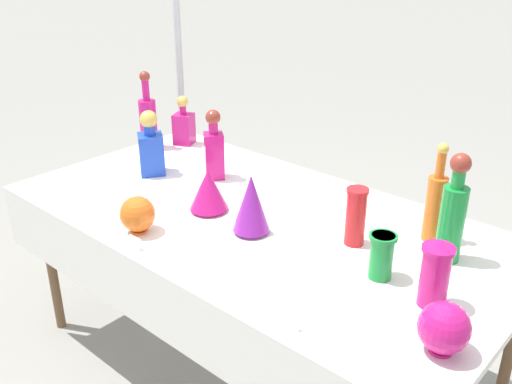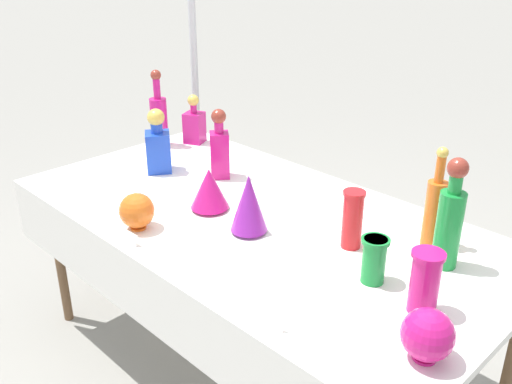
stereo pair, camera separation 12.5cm
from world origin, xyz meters
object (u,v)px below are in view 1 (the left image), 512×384
(canopy_pole, at_px, (180,77))
(fluted_vase_1, at_px, (208,190))
(square_decanter_2, at_px, (184,125))
(round_bowl_1, at_px, (444,328))
(tall_bottle_0, at_px, (453,214))
(tall_bottle_2, at_px, (435,203))
(cardboard_box_behind_left, at_px, (341,249))
(tall_bottle_1, at_px, (148,119))
(slender_vase_2, at_px, (356,215))
(slender_vase_0, at_px, (435,274))
(fluted_vase_0, at_px, (251,203))
(square_decanter_0, at_px, (151,147))
(slender_vase_1, at_px, (382,254))
(round_bowl_0, at_px, (137,214))
(square_decanter_1, at_px, (214,148))

(canopy_pole, bearing_deg, fluted_vase_1, -37.14)
(square_decanter_2, bearing_deg, round_bowl_1, -20.64)
(tall_bottle_0, relative_size, tall_bottle_2, 1.04)
(tall_bottle_2, xyz_separation_m, cardboard_box_behind_left, (-0.77, 0.65, -0.77))
(tall_bottle_0, distance_m, cardboard_box_behind_left, 1.40)
(tall_bottle_1, xyz_separation_m, tall_bottle_2, (1.54, 0.05, -0.01))
(slender_vase_2, xyz_separation_m, canopy_pole, (-1.67, 0.67, 0.12))
(slender_vase_0, bearing_deg, fluted_vase_0, -178.30)
(square_decanter_0, distance_m, canopy_pole, 0.96)
(square_decanter_2, distance_m, round_bowl_1, 1.86)
(square_decanter_0, bearing_deg, cardboard_box_behind_left, 62.84)
(square_decanter_0, relative_size, cardboard_box_behind_left, 0.63)
(tall_bottle_2, relative_size, square_decanter_0, 1.23)
(square_decanter_2, height_order, fluted_vase_1, square_decanter_2)
(slender_vase_2, xyz_separation_m, round_bowl_1, (0.49, -0.34, -0.04))
(fluted_vase_1, distance_m, cardboard_box_behind_left, 1.24)
(slender_vase_1, relative_size, cardboard_box_behind_left, 0.32)
(slender_vase_1, distance_m, round_bowl_1, 0.37)
(fluted_vase_0, xyz_separation_m, round_bowl_1, (0.82, -0.16, -0.04))
(tall_bottle_2, height_order, cardboard_box_behind_left, tall_bottle_2)
(slender_vase_1, distance_m, round_bowl_0, 0.89)
(square_decanter_0, bearing_deg, slender_vase_1, -3.43)
(tall_bottle_1, height_order, round_bowl_0, tall_bottle_1)
(tall_bottle_2, bearing_deg, round_bowl_1, -61.68)
(square_decanter_1, height_order, canopy_pole, canopy_pole)
(tall_bottle_1, relative_size, slender_vase_1, 2.56)
(square_decanter_2, relative_size, canopy_pole, 0.10)
(slender_vase_2, bearing_deg, fluted_vase_1, -164.70)
(square_decanter_1, bearing_deg, canopy_pole, 146.57)
(square_decanter_1, bearing_deg, cardboard_box_behind_left, 74.05)
(fluted_vase_1, xyz_separation_m, canopy_pole, (-1.09, 0.83, 0.14))
(round_bowl_0, relative_size, cardboard_box_behind_left, 0.30)
(square_decanter_2, relative_size, slender_vase_1, 1.67)
(cardboard_box_behind_left, distance_m, canopy_pole, 1.39)
(round_bowl_0, bearing_deg, tall_bottle_0, 31.44)
(slender_vase_0, height_order, fluted_vase_1, slender_vase_0)
(square_decanter_2, distance_m, slender_vase_1, 1.50)
(square_decanter_2, height_order, fluted_vase_0, square_decanter_2)
(round_bowl_1, height_order, cardboard_box_behind_left, round_bowl_1)
(slender_vase_0, distance_m, slender_vase_1, 0.19)
(fluted_vase_0, bearing_deg, tall_bottle_2, 37.05)
(tall_bottle_0, xyz_separation_m, round_bowl_0, (-0.94, -0.57, -0.10))
(slender_vase_2, xyz_separation_m, fluted_vase_0, (-0.33, -0.18, 0.01))
(tall_bottle_2, xyz_separation_m, round_bowl_0, (-0.84, -0.67, -0.07))
(fluted_vase_1, relative_size, round_bowl_1, 1.18)
(tall_bottle_2, bearing_deg, canopy_pole, 166.25)
(square_decanter_0, height_order, slender_vase_0, square_decanter_0)
(tall_bottle_2, distance_m, round_bowl_0, 1.07)
(tall_bottle_2, height_order, slender_vase_0, tall_bottle_2)
(tall_bottle_1, xyz_separation_m, round_bowl_0, (0.70, -0.62, -0.08))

